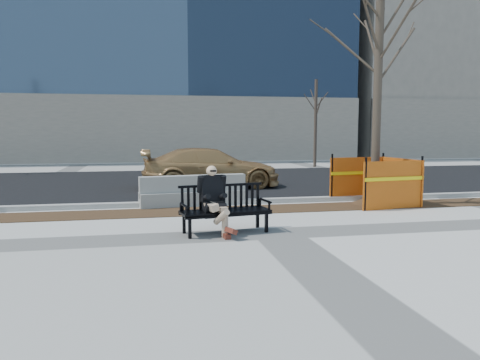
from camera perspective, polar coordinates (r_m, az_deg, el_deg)
The scene contains 10 objects.
ground at distance 8.79m, azimuth 4.55°, elevation -6.61°, with size 120.00×120.00×0.00m, color beige.
mulch_strip at distance 11.26m, azimuth 1.00°, elevation -3.70°, with size 40.00×1.20×0.02m, color #47301C.
asphalt_street at distance 17.32m, azimuth -3.27°, elevation -0.21°, with size 60.00×10.40×0.01m, color black.
curb at distance 12.17m, azimuth 0.07°, elevation -2.69°, with size 60.00×0.25×0.12m, color #9E9B93.
bench at distance 8.81m, azimuth -1.82°, elevation -6.57°, with size 1.73×0.62×0.92m, color black, non-canonical shape.
seated_man at distance 8.78m, azimuth -3.34°, elevation -6.61°, with size 0.54×0.91×1.27m, color black, non-canonical shape.
tree_fence at distance 12.64m, azimuth 16.31°, elevation -2.89°, with size 2.60×2.60×6.50m, color orange, non-canonical shape.
sedan at distance 15.57m, azimuth -3.61°, elevation -0.95°, with size 1.88×4.63×1.34m, color #A57944.
jersey_barrier_left at distance 12.01m, azimuth -5.80°, elevation -3.13°, with size 2.76×0.55×0.79m, color gray, non-canonical shape.
far_tree_right at distance 24.52m, azimuth 9.28°, elevation 1.62°, with size 1.82×1.82×4.91m, color #47382D, non-canonical shape.
Camera 1 is at (-2.31, -8.25, 1.96)m, focal length 34.32 mm.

